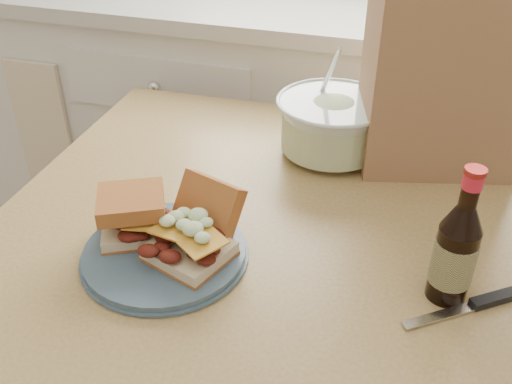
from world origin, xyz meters
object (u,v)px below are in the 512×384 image
(beer_bottle, at_px, (455,252))
(paper_bag, at_px, (445,72))
(plate, at_px, (165,253))
(coleslaw_bowl, at_px, (332,127))
(dining_table, at_px, (268,276))

(beer_bottle, bearing_deg, paper_bag, 105.67)
(plate, height_order, coleslaw_bowl, coleslaw_bowl)
(plate, height_order, beer_bottle, beer_bottle)
(plate, relative_size, beer_bottle, 1.18)
(plate, bearing_deg, beer_bottle, 6.22)
(beer_bottle, distance_m, paper_bag, 0.41)
(plate, xyz_separation_m, coleslaw_bowl, (0.18, 0.41, 0.05))
(dining_table, relative_size, plate, 3.85)
(plate, bearing_deg, dining_table, 44.40)
(coleslaw_bowl, height_order, beer_bottle, coleslaw_bowl)
(paper_bag, bearing_deg, dining_table, -143.18)
(dining_table, distance_m, paper_bag, 0.50)
(dining_table, xyz_separation_m, beer_bottle, (0.29, -0.08, 0.20))
(coleslaw_bowl, relative_size, paper_bag, 0.61)
(plate, distance_m, paper_bag, 0.61)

